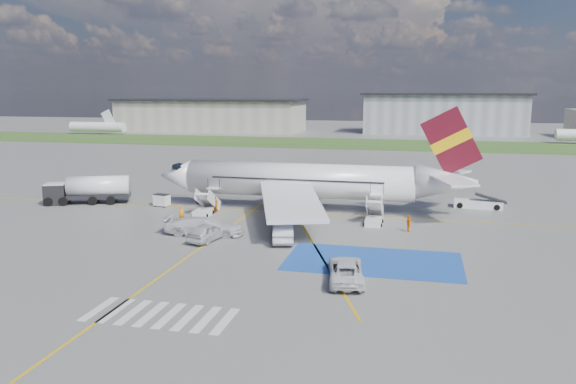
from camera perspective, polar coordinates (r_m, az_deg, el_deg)
name	(u,v)px	position (r m, az deg, el deg)	size (l,w,h in m)	color
ground	(267,241)	(51.42, -2.19, -4.98)	(400.00, 400.00, 0.00)	#60605E
grass_strip	(366,144)	(144.04, 7.95, 4.86)	(400.00, 30.00, 0.01)	#2D4C1E
taxiway_line_main	(295,213)	(62.73, 0.73, -2.15)	(120.00, 0.20, 0.01)	gold
taxiway_line_cross	(169,271)	(44.12, -12.04, -7.82)	(0.20, 60.00, 0.01)	gold
taxiway_line_diag	(295,213)	(62.73, 0.73, -2.15)	(0.20, 60.00, 0.01)	gold
staging_box	(373,261)	(45.96, 8.65, -6.97)	(14.00, 8.00, 0.01)	#1A47A0
crosswalk	(160,315)	(36.05, -12.85, -12.08)	(9.00, 4.00, 0.01)	silver
terminal_west	(211,116)	(190.63, -7.80, 7.70)	(60.00, 22.00, 10.00)	gray
terminal_centre	(443,114)	(183.06, 15.51, 7.63)	(48.00, 18.00, 12.00)	gray
airliner	(312,181)	(63.71, 2.45, 1.14)	(36.81, 32.95, 11.92)	white
airstairs_fwd	(204,210)	(62.27, -8.50, -1.78)	(1.90, 5.20, 3.60)	white
airstairs_aft	(374,218)	(58.11, 8.72, -2.66)	(1.90, 5.20, 3.60)	white
fuel_tanker	(88,192)	(71.95, -19.62, 0.00)	(10.03, 5.85, 3.33)	black
gpu_cart	(162,201)	(67.79, -12.71, -0.89)	(1.94, 1.42, 1.48)	white
belt_loader	(479,204)	(69.03, 18.79, -1.19)	(5.91, 2.50, 1.74)	white
car_silver_a	(207,232)	(51.80, -8.20, -4.03)	(1.92, 4.78, 1.63)	#BABDC2
car_silver_b	(283,232)	(51.05, -0.50, -4.09)	(1.82, 5.22, 1.72)	#B1B3B8
van_white_a	(346,266)	(41.20, 5.90, -7.53)	(2.42, 5.25, 1.97)	silver
van_white_b	(204,223)	(53.83, -8.53, -3.16)	(2.32, 5.69, 2.23)	silver
crew_fwd	(182,214)	(59.79, -10.76, -2.16)	(0.59, 0.39, 1.63)	orange
crew_nose	(215,204)	(63.20, -7.46, -1.26)	(0.93, 0.72, 1.91)	orange
crew_aft	(409,224)	(55.62, 12.17, -3.16)	(0.96, 0.40, 1.63)	orange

